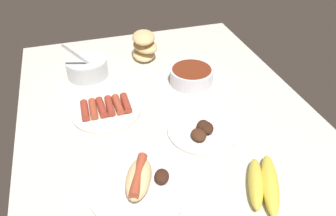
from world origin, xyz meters
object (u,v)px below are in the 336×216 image
at_px(bread_stack, 144,46).
at_px(bowl_coleslaw, 87,67).
at_px(bowl_chili, 191,75).
at_px(plate_sausages, 106,109).
at_px(plate_grilled_meat, 203,130).
at_px(plate_hotdog_assembled, 140,182).
at_px(banana_bunch, 264,183).

height_order(bread_stack, bowl_coleslaw, bowl_coleslaw).
distance_m(bowl_chili, bread_stack, 0.25).
bearing_deg(plate_sausages, bread_stack, 146.91).
bearing_deg(plate_grilled_meat, plate_hotdog_assembled, -57.27).
bearing_deg(bowl_chili, plate_hotdog_assembled, -34.68).
xyz_separation_m(bread_stack, bowl_coleslaw, (0.07, -0.23, -0.02)).
distance_m(bread_stack, plate_hotdog_assembled, 0.64).
bearing_deg(banana_bunch, bowl_coleslaw, -151.53).
distance_m(banana_bunch, bread_stack, 0.72).
relative_size(banana_bunch, plate_grilled_meat, 0.91).
distance_m(bowl_chili, plate_sausages, 0.32).
distance_m(plate_sausages, bowl_coleslaw, 0.24).
bearing_deg(plate_hotdog_assembled, banana_bunch, 72.49).
bearing_deg(plate_hotdog_assembled, plate_grilled_meat, 122.73).
bearing_deg(bowl_chili, plate_sausages, -75.26).
height_order(plate_hotdog_assembled, plate_sausages, plate_hotdog_assembled).
bearing_deg(bread_stack, bowl_chili, 27.85).
xyz_separation_m(plate_hotdog_assembled, plate_grilled_meat, (-0.14, 0.22, -0.01)).
height_order(bread_stack, plate_grilled_meat, bread_stack).
height_order(plate_hotdog_assembled, bowl_coleslaw, bowl_coleslaw).
relative_size(bowl_chili, plate_sausages, 0.70).
relative_size(bowl_chili, plate_hotdog_assembled, 0.61).
xyz_separation_m(bowl_chili, plate_grilled_meat, (0.26, -0.06, -0.02)).
xyz_separation_m(plate_sausages, bowl_coleslaw, (-0.24, -0.03, 0.02)).
relative_size(bread_stack, bowl_coleslaw, 0.88).
bearing_deg(bowl_coleslaw, plate_grilled_meat, 34.29).
bearing_deg(plate_grilled_meat, bowl_chili, 166.98).
relative_size(plate_hotdog_assembled, plate_grilled_meat, 1.22).
distance_m(plate_hotdog_assembled, plate_grilled_meat, 0.26).
height_order(bowl_chili, plate_sausages, bowl_chili).
bearing_deg(plate_sausages, plate_grilled_meat, 54.65).
distance_m(bowl_chili, plate_hotdog_assembled, 0.49).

